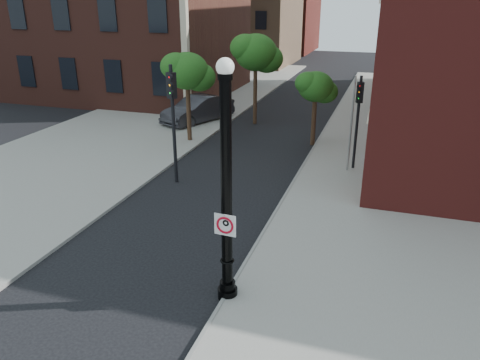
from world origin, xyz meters
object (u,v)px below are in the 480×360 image
(traffic_signal_right, at_px, (358,108))
(no_parking_sign, at_px, (225,225))
(lamppost, at_px, (227,198))
(traffic_signal_left, at_px, (173,105))
(parked_car, at_px, (198,109))

(traffic_signal_right, bearing_deg, no_parking_sign, -117.44)
(lamppost, distance_m, traffic_signal_left, 8.78)
(parked_car, distance_m, traffic_signal_left, 10.60)
(lamppost, distance_m, parked_car, 18.97)
(lamppost, distance_m, no_parking_sign, 0.67)
(no_parking_sign, height_order, parked_car, no_parking_sign)
(parked_car, xyz_separation_m, traffic_signal_right, (10.30, -5.90, 2.11))
(lamppost, height_order, parked_car, lamppost)
(lamppost, relative_size, no_parking_sign, 10.91)
(traffic_signal_right, bearing_deg, lamppost, -117.66)
(parked_car, height_order, traffic_signal_right, traffic_signal_right)
(lamppost, height_order, traffic_signal_right, lamppost)
(traffic_signal_left, bearing_deg, lamppost, -33.01)
(lamppost, bearing_deg, parked_car, 115.28)
(parked_car, bearing_deg, lamppost, -42.00)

